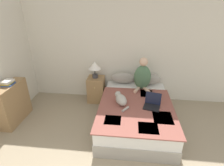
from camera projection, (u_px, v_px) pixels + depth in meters
name	position (u px, v px, depth m)	size (l,w,h in m)	color
wall_back	(124.00, 50.00, 4.19)	(5.74, 0.05, 2.55)	beige
bed	(135.00, 113.00, 3.62)	(1.44, 2.03, 0.50)	#9E998E
pillow_near	(123.00, 78.00, 4.28)	(0.58, 0.21, 0.27)	gray
pillow_far	(149.00, 79.00, 4.22)	(0.58, 0.21, 0.27)	gray
person_sitting	(142.00, 76.00, 3.92)	(0.39, 0.37, 0.75)	#476B4C
cat_tabby	(121.00, 99.00, 3.43)	(0.32, 0.52, 0.20)	#A8A399
laptop_open	(152.00, 104.00, 3.36)	(0.36, 0.35, 0.25)	black
nightstand	(96.00, 89.00, 4.41)	(0.40, 0.42, 0.64)	#937047
table_lamp	(95.00, 66.00, 4.15)	(0.30, 0.30, 0.41)	#38383D
bookshelf	(13.00, 103.00, 3.62)	(0.25, 0.80, 0.84)	#99754C
book_stack_top	(8.00, 83.00, 3.42)	(0.21, 0.24, 0.10)	#334C8E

